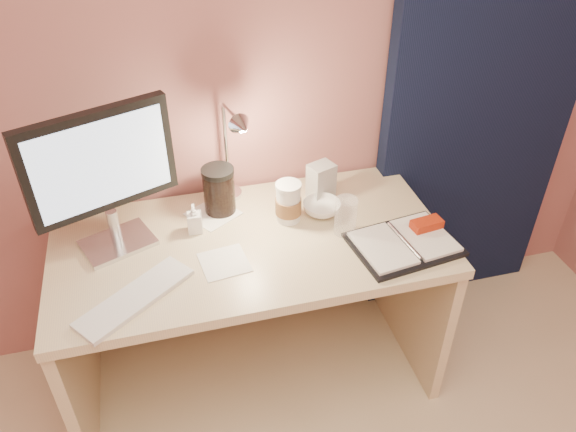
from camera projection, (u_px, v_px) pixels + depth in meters
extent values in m
plane|color=#A25F5E|center=(223.00, 63.00, 1.99)|extent=(3.50, 0.00, 3.50)
cube|color=black|center=(488.00, 79.00, 2.24)|extent=(0.85, 0.08, 2.20)
cube|color=tan|center=(250.00, 245.00, 2.02)|extent=(1.40, 0.70, 0.04)
cube|color=tan|center=(76.00, 349.00, 2.10)|extent=(0.04, 0.66, 0.69)
cube|color=tan|center=(411.00, 285.00, 2.38)|extent=(0.04, 0.66, 0.69)
cube|color=tan|center=(238.00, 253.00, 2.46)|extent=(1.32, 0.03, 0.55)
cube|color=silver|center=(118.00, 243.00, 1.98)|extent=(0.29, 0.25, 0.02)
cylinder|color=silver|center=(114.00, 226.00, 1.94)|extent=(0.04, 0.04, 0.13)
cube|color=black|center=(99.00, 160.00, 1.78)|extent=(0.47, 0.21, 0.35)
cube|color=#AFCCED|center=(95.00, 166.00, 1.76)|extent=(0.40, 0.16, 0.29)
cube|color=silver|center=(135.00, 298.00, 1.77)|extent=(0.39, 0.33, 0.02)
cube|color=black|center=(404.00, 244.00, 1.98)|extent=(0.39, 0.32, 0.01)
cube|color=silver|center=(383.00, 248.00, 1.95)|extent=(0.19, 0.25, 0.01)
cube|color=silver|center=(425.00, 236.00, 2.00)|extent=(0.19, 0.25, 0.01)
cube|color=#A72C0E|center=(427.00, 224.00, 2.02)|extent=(0.12, 0.07, 0.03)
cube|color=silver|center=(224.00, 262.00, 1.91)|extent=(0.17, 0.17, 0.00)
cube|color=silver|center=(213.00, 214.00, 2.14)|extent=(0.23, 0.23, 0.00)
cylinder|color=silver|center=(288.00, 203.00, 2.07)|extent=(0.09, 0.09, 0.14)
cylinder|color=brown|center=(288.00, 206.00, 2.07)|extent=(0.10, 0.10, 0.06)
cylinder|color=silver|center=(288.00, 186.00, 2.02)|extent=(0.10, 0.10, 0.01)
cylinder|color=white|center=(346.00, 216.00, 2.01)|extent=(0.08, 0.08, 0.14)
imported|color=silver|center=(322.00, 208.00, 2.13)|extent=(0.19, 0.19, 0.05)
imported|color=silver|center=(194.00, 218.00, 2.02)|extent=(0.06, 0.06, 0.11)
cylinder|color=black|center=(219.00, 192.00, 2.11)|extent=(0.12, 0.12, 0.17)
cube|color=#B1B2AD|center=(321.00, 181.00, 2.19)|extent=(0.12, 0.10, 0.14)
cylinder|color=silver|center=(229.00, 193.00, 2.23)|extent=(0.10, 0.10, 0.02)
cylinder|color=silver|center=(226.00, 151.00, 2.12)|extent=(0.02, 0.02, 0.37)
cone|color=silver|center=(220.00, 130.00, 1.87)|extent=(0.09, 0.08, 0.08)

